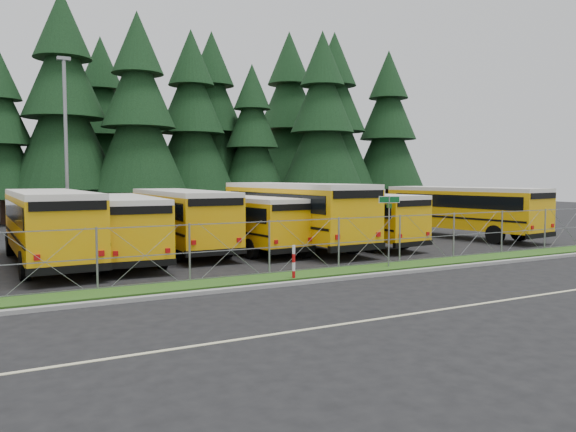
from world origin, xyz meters
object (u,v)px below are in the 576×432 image
Objects in this scene: street_sign at (389,216)px; striped_bollard at (294,262)px; bus_1 at (49,228)px; bus_east at (458,212)px; light_standard at (66,142)px; bus_2 at (121,228)px; bus_6 at (347,219)px; bus_4 at (239,223)px; bus_5 at (290,215)px; bus_3 at (179,221)px.

striped_bollard is (-4.47, -0.44, -1.43)m from street_sign.
bus_1 is at bearing 148.66° from street_sign.
bus_east is 22.74m from light_standard.
bus_2 is 10.04m from light_standard.
bus_east is at bearing -6.23° from bus_6.
light_standard reaches higher than bus_4.
street_sign is at bearing -74.36° from bus_4.
street_sign is (8.80, -7.02, 0.66)m from bus_2.
striped_bollard is 0.12× the size of light_standard.
light_standard is (-6.80, 8.44, 4.19)m from bus_4.
bus_6 is 10.47m from striped_bollard.
bus_1 is 0.93× the size of bus_5.
bus_2 is 0.93× the size of bus_east.
bus_5 is 13.40m from light_standard.
bus_2 is 11.62m from bus_6.
bus_6 is at bearing -2.04° from bus_1.
street_sign is (5.72, -8.69, 0.57)m from bus_3.
bus_5 is at bearing -10.58° from bus_4.
street_sign is at bearing -154.98° from bus_east.
bus_4 is at bearing -20.03° from bus_3.
striped_bollard is at bearing -105.99° from bus_4.
bus_2 is at bearing -179.54° from bus_4.
bus_3 is 2.86m from bus_4.
bus_1 is 1.09× the size of bus_2.
bus_6 is (14.46, -0.05, -0.15)m from bus_1.
bus_3 is at bearing 165.62° from bus_east.
bus_6 is 7.75m from bus_east.
bus_6 is at bearing -35.61° from light_standard.
bus_4 is at bearing 80.06° from striped_bollard.
bus_5 reaches higher than striped_bollard.
bus_east is at bearing 33.30° from street_sign.
bus_5 is (5.35, -1.22, 0.16)m from bus_3.
striped_bollard is (1.25, -9.12, -0.86)m from bus_3.
street_sign is at bearing -117.34° from bus_6.
street_sign reaches higher than bus_4.
bus_6 is 7.61m from street_sign.
bus_6 is 16.13m from light_standard.
bus_2 reaches higher than bus_4.
bus_3 reaches higher than street_sign.
bus_1 reaches higher than striped_bollard.
bus_1 is 13.64m from street_sign.
bus_2 is 19.36m from bus_east.
bus_5 is at bearing -42.40° from light_standard.
bus_2 is at bearing 171.50° from bus_east.
bus_2 is 8.72× the size of striped_bollard.
bus_6 is 3.67× the size of street_sign.
bus_east is (22.21, -0.15, -0.02)m from bus_1.
bus_east is 16.78m from striped_bollard.
bus_4 is (8.59, 0.59, -0.19)m from bus_1.
bus_3 is (3.07, 1.67, 0.09)m from bus_2.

